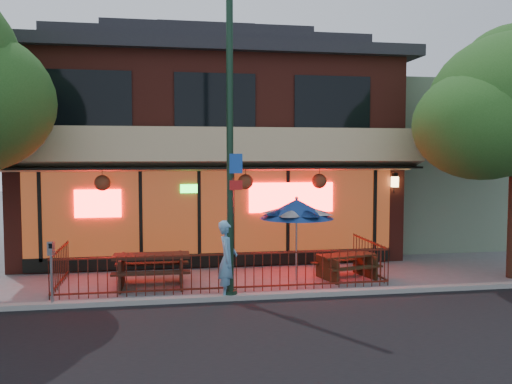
# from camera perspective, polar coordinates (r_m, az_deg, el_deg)

# --- Properties ---
(ground) EXTENTS (80.00, 80.00, 0.00)m
(ground) POSITION_cam_1_polar(r_m,az_deg,el_deg) (13.44, -2.92, -10.72)
(ground) COLOR gray
(ground) RESTS_ON ground
(curb) EXTENTS (80.00, 0.25, 0.12)m
(curb) POSITION_cam_1_polar(r_m,az_deg,el_deg) (12.94, -2.65, -11.02)
(curb) COLOR #999993
(curb) RESTS_ON ground
(restaurant_building) EXTENTS (12.96, 9.49, 8.05)m
(restaurant_building) POSITION_cam_1_polar(r_m,az_deg,el_deg) (20.09, -5.35, 6.01)
(restaurant_building) COLOR maroon
(restaurant_building) RESTS_ON ground
(neighbor_building) EXTENTS (6.00, 7.00, 6.00)m
(neighbor_building) POSITION_cam_1_polar(r_m,az_deg,el_deg) (23.14, 17.41, 2.79)
(neighbor_building) COLOR slate
(neighbor_building) RESTS_ON ground
(patio_fence) EXTENTS (8.44, 2.62, 1.00)m
(patio_fence) POSITION_cam_1_polar(r_m,az_deg,el_deg) (13.78, -3.17, -7.66)
(patio_fence) COLOR #511B11
(patio_fence) RESTS_ON ground
(street_light) EXTENTS (0.43, 0.32, 7.00)m
(street_light) POSITION_cam_1_polar(r_m,az_deg,el_deg) (12.60, -2.74, 2.79)
(street_light) COLOR #152F1F
(street_light) RESTS_ON ground
(picnic_table_left) EXTENTS (1.94, 1.49, 0.83)m
(picnic_table_left) POSITION_cam_1_polar(r_m,az_deg,el_deg) (14.35, -10.94, -7.61)
(picnic_table_left) COLOR #3C2015
(picnic_table_left) RESTS_ON ground
(picnic_table_right) EXTENTS (1.81, 1.53, 0.67)m
(picnic_table_right) POSITION_cam_1_polar(r_m,az_deg,el_deg) (15.20, 9.48, -7.33)
(picnic_table_right) COLOR #392714
(picnic_table_right) RESTS_ON ground
(patio_umbrella) EXTENTS (2.00, 2.00, 2.28)m
(patio_umbrella) POSITION_cam_1_polar(r_m,az_deg,el_deg) (14.60, 4.29, -1.78)
(patio_umbrella) COLOR gray
(patio_umbrella) RESTS_ON ground
(pedestrian) EXTENTS (0.61, 0.77, 1.86)m
(pedestrian) POSITION_cam_1_polar(r_m,az_deg,el_deg) (12.88, -2.98, -7.11)
(pedestrian) COLOR #65A0CA
(pedestrian) RESTS_ON ground
(parking_meter_near) EXTENTS (0.16, 0.15, 1.48)m
(parking_meter_near) POSITION_cam_1_polar(r_m,az_deg,el_deg) (12.90, -20.74, -7.02)
(parking_meter_near) COLOR gray
(parking_meter_near) RESTS_ON ground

